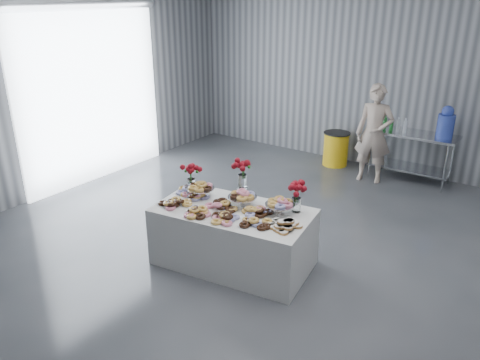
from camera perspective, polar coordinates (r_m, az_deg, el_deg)
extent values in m
plane|color=#383B40|center=(6.02, 0.41, -10.31)|extent=(9.00, 9.00, 0.00)
cube|color=gray|center=(9.23, 17.04, 13.48)|extent=(8.00, 0.04, 4.00)
cube|color=gray|center=(8.15, -23.84, 11.59)|extent=(0.04, 9.00, 4.00)
cube|color=white|center=(8.75, -17.58, 9.65)|extent=(0.05, 3.00, 3.00)
cylinder|color=silver|center=(8.55, -18.65, 19.80)|extent=(0.24, 3.00, 0.24)
cube|color=silver|center=(5.87, -0.82, -6.95)|extent=(2.03, 1.27, 0.75)
cube|color=silver|center=(8.85, 20.41, 5.28)|extent=(1.50, 0.60, 0.04)
cube|color=silver|center=(9.04, 19.89, 1.46)|extent=(1.40, 0.55, 0.03)
cylinder|color=silver|center=(8.93, 15.61, 2.96)|extent=(0.04, 0.04, 0.86)
cylinder|color=silver|center=(8.62, 23.68, 1.21)|extent=(0.04, 0.04, 0.86)
cylinder|color=silver|center=(9.38, 16.68, 3.75)|extent=(0.04, 0.04, 0.86)
cylinder|color=silver|center=(9.09, 24.38, 2.11)|extent=(0.04, 0.04, 0.86)
cylinder|color=silver|center=(6.04, -4.81, -1.56)|extent=(0.06, 0.06, 0.12)
cylinder|color=silver|center=(6.01, -4.83, -0.99)|extent=(0.36, 0.36, 0.01)
cylinder|color=silver|center=(5.77, 0.29, -2.63)|extent=(0.06, 0.06, 0.12)
cylinder|color=silver|center=(5.74, 0.29, -2.04)|extent=(0.36, 0.36, 0.01)
cylinder|color=silver|center=(5.59, 4.89, -3.58)|extent=(0.06, 0.06, 0.12)
cylinder|color=silver|center=(5.56, 4.91, -2.98)|extent=(0.36, 0.36, 0.01)
cylinder|color=white|center=(6.20, -5.92, -0.64)|extent=(0.11, 0.11, 0.18)
cylinder|color=#1E5919|center=(6.16, -5.97, 0.48)|extent=(0.04, 0.04, 0.18)
cylinder|color=white|center=(5.66, 6.89, -3.01)|extent=(0.11, 0.11, 0.18)
cylinder|color=#1E5919|center=(5.60, 6.94, -1.80)|extent=(0.04, 0.04, 0.18)
cylinder|color=silver|center=(5.97, 0.29, -1.61)|extent=(0.14, 0.14, 0.15)
cylinder|color=white|center=(5.91, 0.29, -0.14)|extent=(0.11, 0.11, 0.18)
cylinder|color=#1E5919|center=(5.86, 0.29, 1.04)|extent=(0.04, 0.04, 0.18)
cylinder|color=blue|center=(8.69, 23.76, 6.02)|extent=(0.28, 0.28, 0.40)
sphere|color=blue|center=(8.64, 24.02, 7.65)|extent=(0.20, 0.20, 0.20)
imported|color=#CC8C93|center=(8.64, 16.03, 5.44)|extent=(0.70, 0.52, 1.76)
cylinder|color=yellow|center=(9.45, 11.59, 3.69)|extent=(0.48, 0.48, 0.65)
cylinder|color=black|center=(9.35, 11.75, 5.63)|extent=(0.52, 0.52, 0.02)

